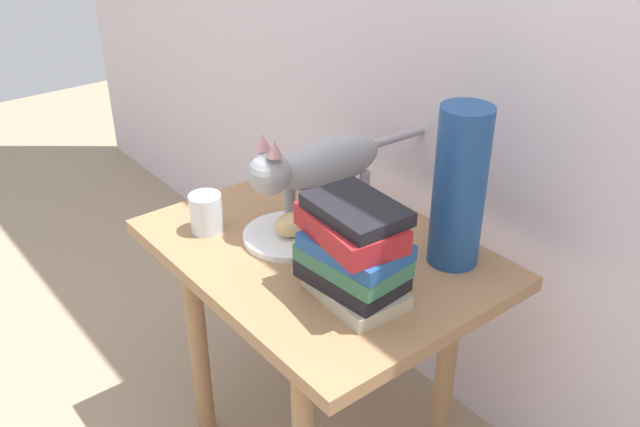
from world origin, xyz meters
name	(u,v)px	position (x,y,z in m)	size (l,w,h in m)	color
side_table	(320,282)	(0.00, 0.00, 0.47)	(0.72, 0.54, 0.56)	#9E724C
plate	(289,236)	(-0.07, -0.03, 0.57)	(0.20, 0.20, 0.01)	white
bread_roll	(293,224)	(-0.06, -0.03, 0.60)	(0.08, 0.06, 0.05)	#E0BC7A
cat	(318,166)	(-0.09, 0.07, 0.69)	(0.10, 0.48, 0.23)	#99999E
book_stack	(353,252)	(0.17, -0.06, 0.66)	(0.21, 0.15, 0.19)	#BCB299
green_vase	(459,188)	(0.20, 0.18, 0.72)	(0.10, 0.10, 0.33)	navy
candle_jar	(206,215)	(-0.21, -0.15, 0.60)	(0.07, 0.07, 0.08)	silver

